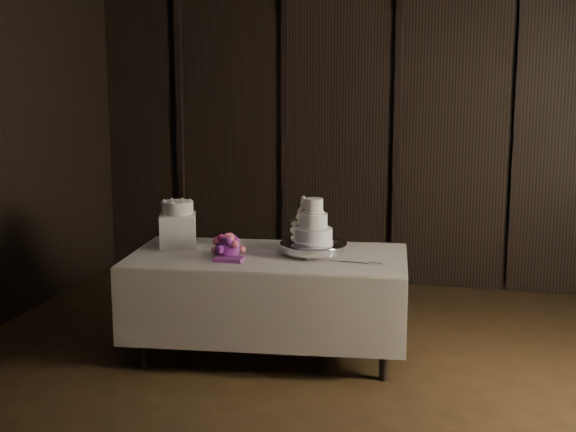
# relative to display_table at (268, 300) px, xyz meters

# --- Properties ---
(room) EXTENTS (6.08, 7.08, 3.08)m
(room) POSITION_rel_display_table_xyz_m (0.67, -1.25, 1.08)
(room) COLOR black
(room) RESTS_ON ground
(display_table) EXTENTS (2.09, 1.25, 0.76)m
(display_table) POSITION_rel_display_table_xyz_m (0.00, 0.00, 0.00)
(display_table) COLOR beige
(display_table) RESTS_ON ground
(cake_stand) EXTENTS (0.49, 0.49, 0.09)m
(cake_stand) POSITION_rel_display_table_xyz_m (0.32, 0.06, 0.39)
(cake_stand) COLOR silver
(cake_stand) RESTS_ON display_table
(wedding_cake) EXTENTS (0.31, 0.27, 0.32)m
(wedding_cake) POSITION_rel_display_table_xyz_m (0.30, 0.05, 0.56)
(wedding_cake) COLOR white
(wedding_cake) RESTS_ON cake_stand
(bouquet) EXTENTS (0.32, 0.42, 0.20)m
(bouquet) POSITION_rel_display_table_xyz_m (-0.26, -0.15, 0.41)
(bouquet) COLOR #EA5876
(bouquet) RESTS_ON display_table
(box_pedestal) EXTENTS (0.33, 0.33, 0.25)m
(box_pedestal) POSITION_rel_display_table_xyz_m (-0.73, 0.10, 0.47)
(box_pedestal) COLOR white
(box_pedestal) RESTS_ON display_table
(small_cake) EXTENTS (0.26, 0.26, 0.10)m
(small_cake) POSITION_rel_display_table_xyz_m (-0.73, 0.10, 0.64)
(small_cake) COLOR white
(small_cake) RESTS_ON box_pedestal
(cake_knife) EXTENTS (0.37, 0.06, 0.01)m
(cake_knife) POSITION_rel_display_table_xyz_m (0.62, -0.12, 0.35)
(cake_knife) COLOR silver
(cake_knife) RESTS_ON display_table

